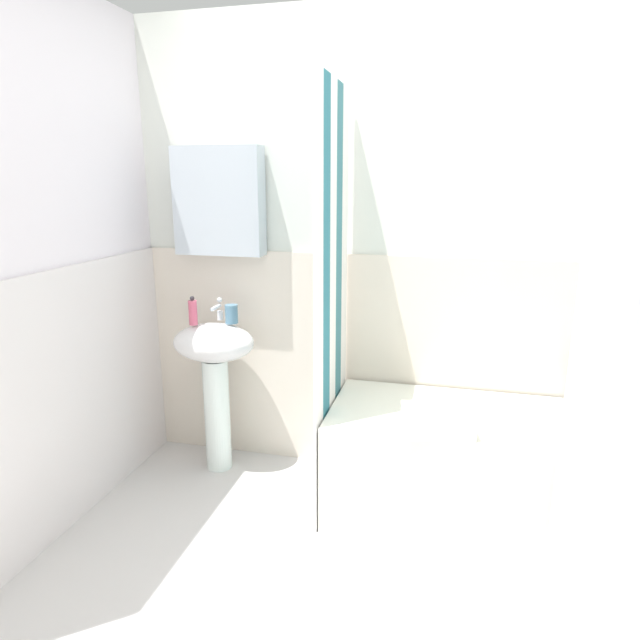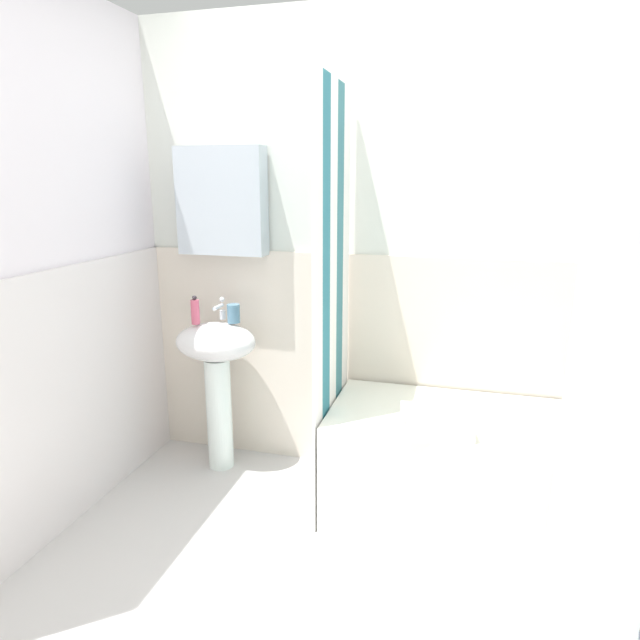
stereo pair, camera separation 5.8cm
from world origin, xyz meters
name	(u,v)px [view 1 (the left image)]	position (x,y,z in m)	size (l,w,h in m)	color
wall_back_tiled	(414,268)	(-0.07, 1.26, 1.14)	(3.60, 0.18, 2.40)	silver
wall_left_tiled	(34,292)	(-1.57, 0.34, 1.12)	(0.07, 1.81, 2.40)	silver
sink	(215,364)	(-1.09, 1.03, 0.61)	(0.44, 0.34, 0.83)	white
faucet	(219,310)	(-1.09, 1.11, 0.89)	(0.03, 0.12, 0.12)	silver
soap_dispenser	(193,312)	(-1.18, 1.00, 0.90)	(0.05, 0.05, 0.15)	#CF536E
toothbrush_cup	(231,314)	(-1.00, 1.08, 0.88)	(0.07, 0.07, 0.10)	teal
bathtub	(487,468)	(0.34, 0.90, 0.26)	(1.48, 0.64, 0.52)	white
shower_curtain	(332,306)	(-0.41, 0.90, 1.00)	(0.01, 0.64, 2.00)	white
conditioner_bottle	(633,386)	(0.98, 1.16, 0.63)	(0.06, 0.06, 0.24)	#26764F
lotion_bottle	(609,394)	(0.88, 1.14, 0.59)	(0.06, 0.06, 0.15)	gold
body_wash_bottle	(576,383)	(0.74, 1.16, 0.62)	(0.05, 0.05, 0.22)	#344D95
towel_folded	(437,421)	(0.10, 0.69, 0.57)	(0.29, 0.22, 0.09)	silver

